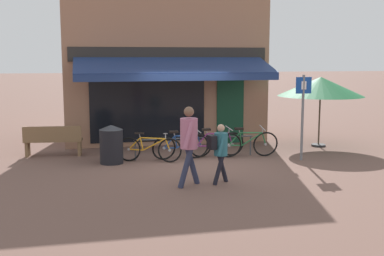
# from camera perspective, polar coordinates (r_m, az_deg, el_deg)

# --- Properties ---
(ground_plane) EXTENTS (160.00, 160.00, 0.00)m
(ground_plane) POSITION_cam_1_polar(r_m,az_deg,el_deg) (12.66, 0.37, -4.27)
(ground_plane) COLOR brown
(shop_front) EXTENTS (6.54, 4.63, 5.90)m
(shop_front) POSITION_cam_1_polar(r_m,az_deg,el_deg) (16.59, -3.50, 8.94)
(shop_front) COLOR #9E7056
(shop_front) RESTS_ON ground_plane
(bike_rack_rail) EXTENTS (3.39, 0.04, 0.57)m
(bike_rack_rail) POSITION_cam_1_polar(r_m,az_deg,el_deg) (13.38, 0.30, -1.53)
(bike_rack_rail) COLOR #47494F
(bike_rack_rail) RESTS_ON ground_plane
(bicycle_orange) EXTENTS (1.71, 0.74, 0.81)m
(bicycle_orange) POSITION_cam_1_polar(r_m,az_deg,el_deg) (12.93, -5.12, -2.45)
(bicycle_orange) COLOR black
(bicycle_orange) RESTS_ON ground_plane
(bicycle_blue) EXTENTS (1.74, 0.52, 0.82)m
(bicycle_blue) POSITION_cam_1_polar(r_m,az_deg,el_deg) (13.23, -1.13, -2.14)
(bicycle_blue) COLOR black
(bicycle_blue) RESTS_ON ground_plane
(bicycle_purple) EXTENTS (1.76, 0.52, 0.85)m
(bicycle_purple) POSITION_cam_1_polar(r_m,az_deg,el_deg) (13.43, 2.68, -1.92)
(bicycle_purple) COLOR black
(bicycle_purple) RESTS_ON ground_plane
(bicycle_green) EXTENTS (1.78, 0.52, 0.88)m
(bicycle_green) POSITION_cam_1_polar(r_m,az_deg,el_deg) (13.51, 6.56, -1.87)
(bicycle_green) COLOR black
(bicycle_green) RESTS_ON ground_plane
(pedestrian_adult) EXTENTS (0.57, 0.67, 1.75)m
(pedestrian_adult) POSITION_cam_1_polar(r_m,az_deg,el_deg) (10.32, -0.37, -1.19)
(pedestrian_adult) COLOR #282D47
(pedestrian_adult) RESTS_ON ground_plane
(pedestrian_child) EXTENTS (0.53, 0.54, 1.34)m
(pedestrian_child) POSITION_cam_1_polar(r_m,az_deg,el_deg) (10.57, 3.29, -2.25)
(pedestrian_child) COLOR black
(pedestrian_child) RESTS_ON ground_plane
(litter_bin) EXTENTS (0.62, 0.62, 1.02)m
(litter_bin) POSITION_cam_1_polar(r_m,az_deg,el_deg) (12.80, -9.54, -1.90)
(litter_bin) COLOR black
(litter_bin) RESTS_ON ground_plane
(parking_sign) EXTENTS (0.44, 0.07, 2.31)m
(parking_sign) POSITION_cam_1_polar(r_m,az_deg,el_deg) (13.24, 13.00, 2.31)
(parking_sign) COLOR slate
(parking_sign) RESTS_ON ground_plane
(cafe_parasol) EXTENTS (2.64, 2.64, 2.18)m
(cafe_parasol) POSITION_cam_1_polar(r_m,az_deg,el_deg) (15.47, 15.00, 4.75)
(cafe_parasol) COLOR #4C3D2D
(cafe_parasol) RESTS_ON ground_plane
(park_bench) EXTENTS (1.64, 0.60, 0.87)m
(park_bench) POSITION_cam_1_polar(r_m,az_deg,el_deg) (14.10, -16.14, -1.38)
(park_bench) COLOR brown
(park_bench) RESTS_ON ground_plane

